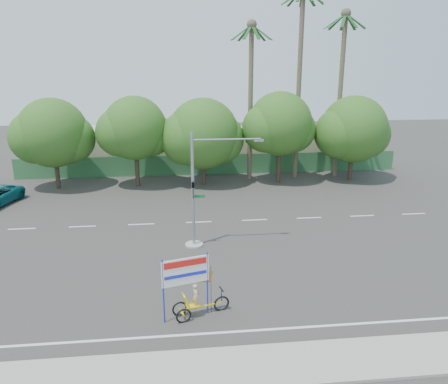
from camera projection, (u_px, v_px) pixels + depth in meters
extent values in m
plane|color=#33302D|center=(244.00, 273.00, 23.36)|extent=(120.00, 120.00, 0.00)
cube|color=gray|center=(275.00, 365.00, 16.20)|extent=(50.00, 2.40, 0.12)
cube|color=#336B3D|center=(211.00, 165.00, 43.55)|extent=(38.00, 0.08, 2.00)
cube|color=beige|center=(115.00, 148.00, 46.51)|extent=(12.00, 8.00, 4.00)
cube|color=beige|center=(280.00, 147.00, 48.43)|extent=(14.00, 8.00, 3.60)
cylinder|color=#473828|center=(57.00, 169.00, 38.54)|extent=(0.40, 0.40, 3.52)
sphere|color=#185117|center=(53.00, 133.00, 37.62)|extent=(6.00, 6.00, 6.00)
sphere|color=#185117|center=(70.00, 138.00, 38.21)|extent=(4.32, 4.32, 4.32)
sphere|color=#185117|center=(36.00, 137.00, 37.34)|extent=(4.56, 4.56, 4.56)
cylinder|color=#473828|center=(137.00, 166.00, 39.24)|extent=(0.40, 0.40, 3.74)
sphere|color=#185117|center=(135.00, 128.00, 38.26)|extent=(5.60, 5.60, 5.60)
sphere|color=#185117|center=(150.00, 134.00, 38.85)|extent=(4.03, 4.03, 4.03)
sphere|color=#185117|center=(120.00, 133.00, 37.99)|extent=(4.26, 4.26, 4.26)
cylinder|color=#473828|center=(204.00, 167.00, 39.92)|extent=(0.40, 0.40, 3.30)
sphere|color=#185117|center=(203.00, 134.00, 39.06)|extent=(6.40, 6.40, 6.40)
sphere|color=#185117|center=(219.00, 139.00, 39.65)|extent=(4.61, 4.61, 4.61)
sphere|color=#185117|center=(187.00, 138.00, 38.76)|extent=(4.86, 4.86, 4.86)
cylinder|color=#473828|center=(279.00, 162.00, 40.57)|extent=(0.40, 0.40, 3.87)
sphere|color=#185117|center=(280.00, 124.00, 39.56)|extent=(5.80, 5.80, 5.80)
sphere|color=#185117|center=(293.00, 130.00, 40.15)|extent=(4.18, 4.18, 4.18)
sphere|color=#185117|center=(266.00, 128.00, 39.28)|extent=(4.41, 4.41, 4.41)
cylinder|color=#473828|center=(351.00, 162.00, 41.36)|extent=(0.40, 0.40, 3.43)
sphere|color=#185117|center=(354.00, 129.00, 40.46)|extent=(6.20, 6.20, 6.20)
sphere|color=#185117|center=(366.00, 134.00, 41.05)|extent=(4.46, 4.46, 4.46)
sphere|color=#185117|center=(340.00, 133.00, 40.17)|extent=(4.71, 4.71, 4.71)
cylinder|color=#70604C|center=(299.00, 88.00, 40.32)|extent=(0.44, 0.44, 17.00)
cylinder|color=#70604C|center=(340.00, 99.00, 41.02)|extent=(0.44, 0.44, 15.00)
sphere|color=#70604C|center=(346.00, 13.00, 38.87)|extent=(0.90, 0.90, 0.90)
cube|color=#1C4C21|center=(356.00, 21.00, 39.15)|extent=(1.91, 0.28, 1.36)
cube|color=#1C4C21|center=(351.00, 22.00, 39.71)|extent=(1.65, 1.44, 1.36)
cube|color=#1C4C21|center=(343.00, 22.00, 39.96)|extent=(0.61, 1.93, 1.36)
cube|color=#1C4C21|center=(337.00, 22.00, 39.78)|extent=(1.20, 1.80, 1.36)
cube|color=#1C4C21|center=(335.00, 21.00, 39.27)|extent=(1.89, 0.92, 1.36)
cube|color=#1C4C21|center=(337.00, 21.00, 38.66)|extent=(1.89, 0.92, 1.36)
cube|color=#1C4C21|center=(344.00, 20.00, 38.23)|extent=(1.20, 1.80, 1.36)
cube|color=#1C4C21|center=(351.00, 20.00, 38.19)|extent=(0.61, 1.93, 1.36)
cube|color=#1C4C21|center=(356.00, 21.00, 38.55)|extent=(1.65, 1.44, 1.36)
cylinder|color=#70604C|center=(250.00, 105.00, 40.28)|extent=(0.44, 0.44, 14.00)
sphere|color=#70604C|center=(252.00, 24.00, 38.27)|extent=(0.90, 0.90, 0.90)
cube|color=#1C4C21|center=(262.00, 32.00, 38.56)|extent=(1.91, 0.28, 1.36)
cube|color=#1C4C21|center=(258.00, 33.00, 39.11)|extent=(1.65, 1.44, 1.36)
cube|color=#1C4C21|center=(252.00, 33.00, 39.36)|extent=(0.61, 1.93, 1.36)
cube|color=#1C4C21|center=(245.00, 33.00, 39.19)|extent=(1.20, 1.80, 1.36)
cube|color=#1C4C21|center=(241.00, 32.00, 38.68)|extent=(1.89, 0.92, 1.36)
cube|color=#1C4C21|center=(242.00, 32.00, 38.06)|extent=(1.89, 0.92, 1.36)
cube|color=#1C4C21|center=(248.00, 32.00, 37.64)|extent=(1.20, 1.80, 1.36)
cube|color=#1C4C21|center=(255.00, 32.00, 37.59)|extent=(0.61, 1.93, 1.36)
cube|color=#1C4C21|center=(261.00, 32.00, 37.96)|extent=(1.65, 1.44, 1.36)
cylinder|color=gray|center=(194.00, 244.00, 26.89)|extent=(1.10, 1.10, 0.10)
cylinder|color=gray|center=(193.00, 191.00, 25.90)|extent=(0.18, 0.18, 7.00)
cylinder|color=gray|center=(226.00, 139.00, 25.24)|extent=(4.00, 0.10, 0.10)
cube|color=gray|center=(259.00, 140.00, 25.46)|extent=(0.55, 0.20, 0.12)
imported|color=black|center=(193.00, 190.00, 25.67)|extent=(0.16, 0.20, 1.00)
cube|color=#14662D|center=(199.00, 196.00, 26.04)|extent=(0.70, 0.04, 0.18)
torus|color=black|center=(221.00, 304.00, 19.79)|extent=(0.74, 0.28, 0.75)
torus|color=black|center=(180.00, 309.00, 19.42)|extent=(0.69, 0.26, 0.70)
torus|color=black|center=(184.00, 316.00, 18.87)|extent=(0.69, 0.26, 0.70)
cube|color=yellow|center=(202.00, 306.00, 19.45)|extent=(1.83, 0.56, 0.07)
cube|color=yellow|center=(182.00, 312.00, 19.14)|extent=(0.24, 0.66, 0.06)
cube|color=yellow|center=(192.00, 305.00, 19.25)|extent=(0.65, 0.59, 0.07)
cube|color=yellow|center=(186.00, 300.00, 19.05)|extent=(0.36, 0.51, 0.60)
cylinder|color=black|center=(221.00, 295.00, 19.67)|extent=(0.04, 0.04, 0.61)
cube|color=black|center=(221.00, 289.00, 19.58)|extent=(0.17, 0.49, 0.04)
imported|color=#CCB284|center=(196.00, 296.00, 19.19)|extent=(0.39, 0.49, 1.19)
cylinder|color=#1B25CB|center=(163.00, 292.00, 18.53)|extent=(0.08, 0.08, 2.98)
cylinder|color=#1B25CB|center=(207.00, 283.00, 19.23)|extent=(0.08, 0.08, 2.98)
cube|color=white|center=(185.00, 271.00, 18.66)|extent=(2.04, 0.61, 1.21)
cube|color=red|center=(185.00, 263.00, 18.51)|extent=(1.81, 0.51, 0.29)
cube|color=#1B25CB|center=(186.00, 275.00, 18.67)|extent=(1.81, 0.51, 0.15)
cylinder|color=black|center=(211.00, 289.00, 19.38)|extent=(0.03, 0.03, 2.32)
cube|color=red|center=(203.00, 276.00, 19.04)|extent=(0.95, 0.28, 0.72)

